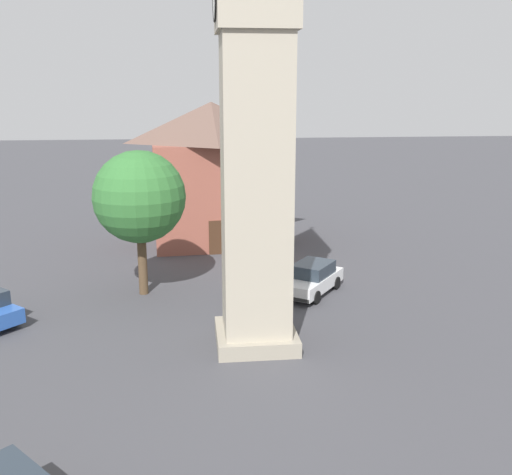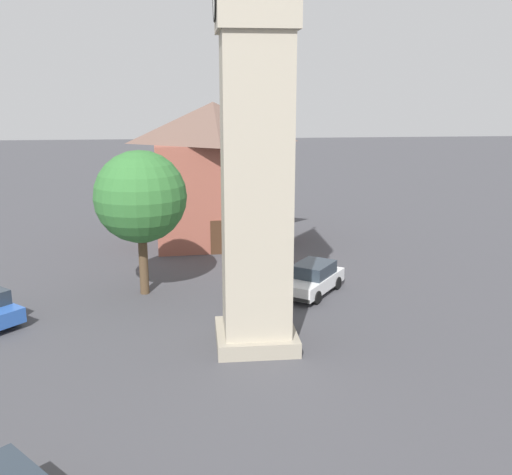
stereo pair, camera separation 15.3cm
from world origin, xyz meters
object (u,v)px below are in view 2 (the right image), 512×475
(clock_tower, at_px, (256,18))
(pedestrian, at_px, (244,281))
(building_terrace_right, at_px, (214,173))
(car_blue_kerb, at_px, (313,279))
(tree, at_px, (140,197))

(clock_tower, bearing_deg, pedestrian, 0.73)
(pedestrian, xyz_separation_m, building_terrace_right, (11.23, 0.96, 3.58))
(pedestrian, bearing_deg, building_terrace_right, 4.88)
(clock_tower, relative_size, car_blue_kerb, 4.80)
(car_blue_kerb, bearing_deg, tree, 83.99)
(building_terrace_right, bearing_deg, pedestrian, -175.12)
(building_terrace_right, bearing_deg, tree, 158.17)
(tree, relative_size, building_terrace_right, 0.78)
(tree, bearing_deg, car_blue_kerb, -96.01)
(pedestrian, relative_size, tree, 0.24)
(pedestrian, distance_m, building_terrace_right, 11.83)
(tree, bearing_deg, clock_tower, -143.31)
(pedestrian, distance_m, tree, 6.33)
(clock_tower, height_order, car_blue_kerb, clock_tower)
(pedestrian, relative_size, building_terrace_right, 0.19)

